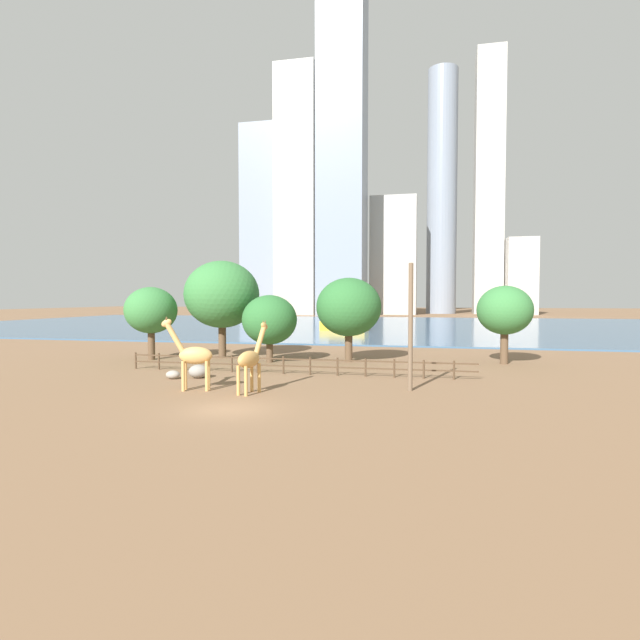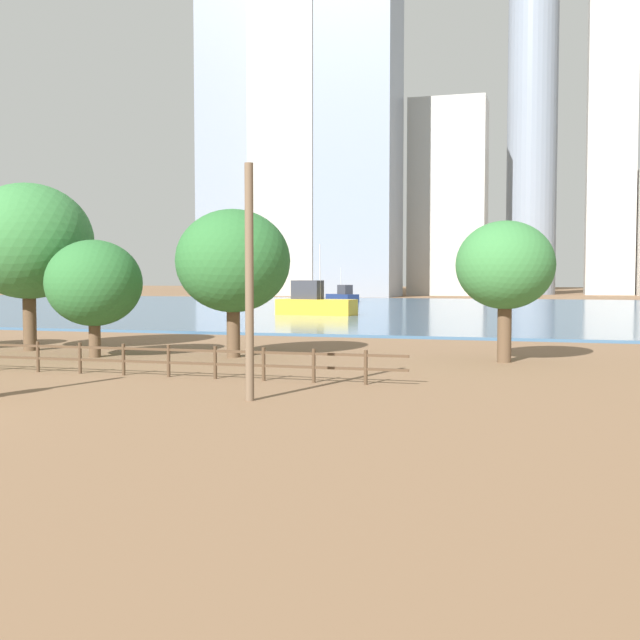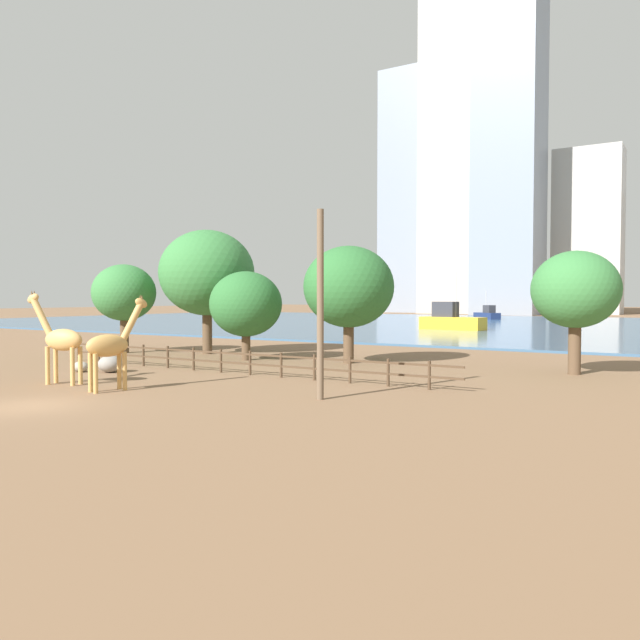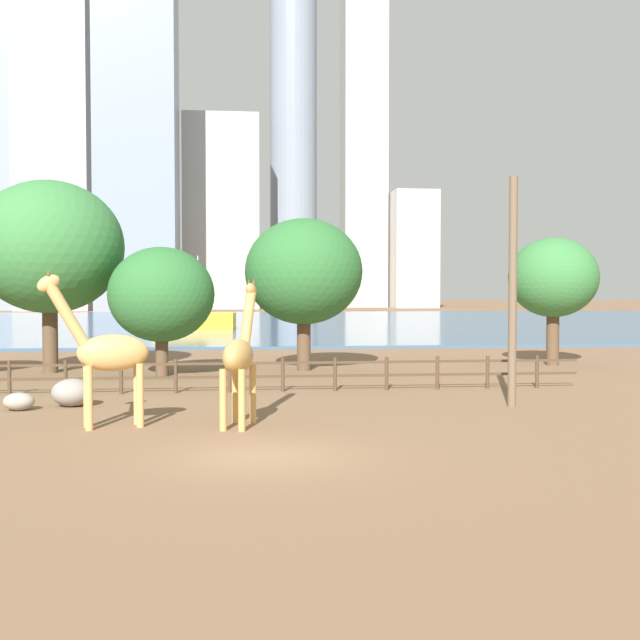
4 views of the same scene
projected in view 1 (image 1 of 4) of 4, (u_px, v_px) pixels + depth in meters
ground_plane at (382, 325)px, 103.03m from camera, size 400.00×400.00×0.00m
harbor_water at (381, 326)px, 100.10m from camera, size 180.00×86.00×0.20m
giraffe_tall at (251, 359)px, 29.21m from camera, size 1.27×3.00×4.27m
giraffe_companion at (193, 355)px, 30.15m from camera, size 3.15×1.35×4.50m
utility_pole at (411, 327)px, 29.97m from camera, size 0.28×0.28×7.71m
boulder_near_fence at (198, 371)px, 34.91m from camera, size 1.36×1.25×0.94m
boulder_by_pole at (173, 375)px, 34.51m from camera, size 0.99×0.78×0.59m
enclosure_fence at (289, 364)px, 36.76m from camera, size 26.12×0.14×1.30m
tree_left_large at (349, 307)px, 43.76m from camera, size 5.71×5.71×7.39m
tree_center_broad at (222, 295)px, 46.56m from camera, size 6.96×6.96×9.08m
tree_right_tall at (151, 311)px, 45.16m from camera, size 4.67×4.67×6.61m
tree_left_small at (270, 320)px, 43.31m from camera, size 4.78×4.78×5.87m
tree_right_small at (505, 311)px, 42.23m from camera, size 4.61×4.61×6.66m
boat_sailboat at (343, 323)px, 83.34m from camera, size 8.02×3.64×6.98m
boat_tug at (341, 317)px, 122.98m from camera, size 5.72×5.30×5.17m
skyline_tower_needle at (489, 183)px, 177.56m from camera, size 9.80×10.13×93.01m
skyline_block_central at (264, 220)px, 175.54m from camera, size 15.09×8.88×66.01m
skyline_tower_glass at (342, 146)px, 158.89m from camera, size 14.63×14.22×108.36m
skyline_block_left at (442, 193)px, 180.75m from camera, size 10.66×10.66×87.68m
skyline_block_right at (297, 192)px, 166.57m from camera, size 13.67×10.09×82.32m
skyline_tower_short at (393, 256)px, 171.38m from camera, size 15.60×9.81×40.10m
skyline_block_wide at (521, 277)px, 169.99m from camera, size 9.71×11.56×25.95m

